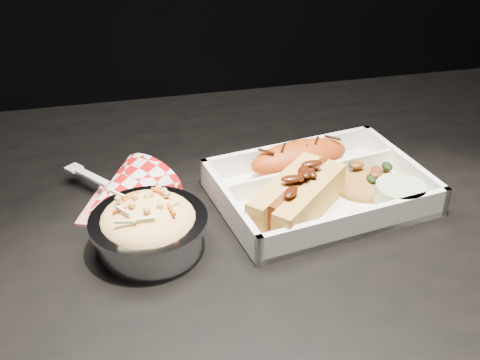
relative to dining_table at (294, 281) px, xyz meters
name	(u,v)px	position (x,y,z in m)	size (l,w,h in m)	color
dining_table	(294,281)	(0.00, 0.00, 0.00)	(1.20, 0.80, 0.75)	black
food_tray	(319,192)	(0.04, 0.05, 0.10)	(0.28, 0.22, 0.04)	white
fried_pastry	(299,158)	(0.03, 0.10, 0.12)	(0.14, 0.05, 0.04)	#B24111
hotdog	(297,195)	(0.00, 0.01, 0.12)	(0.14, 0.14, 0.06)	gold
fried_rice_mound	(370,177)	(0.11, 0.04, 0.11)	(0.09, 0.07, 0.03)	#AB7431
cupcake_liner	(400,196)	(0.13, 0.00, 0.11)	(0.06, 0.06, 0.03)	#ACC293
foil_coleslaw_cup	(149,226)	(-0.17, -0.01, 0.12)	(0.13, 0.13, 0.07)	silver
napkin_fork	(122,194)	(-0.20, 0.08, 0.11)	(0.15, 0.16, 0.10)	red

